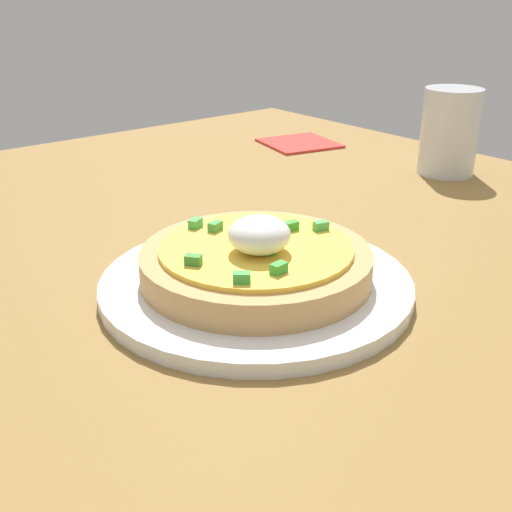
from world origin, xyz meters
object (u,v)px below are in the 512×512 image
(pizza, at_px, (256,260))
(napkin, at_px, (299,143))
(plate, at_px, (256,284))
(cup_near, at_px, (449,134))

(pizza, height_order, napkin, pizza)
(plate, bearing_deg, napkin, 132.98)
(plate, xyz_separation_m, napkin, (-0.36, 0.39, -0.00))
(cup_near, relative_size, napkin, 1.07)
(cup_near, bearing_deg, napkin, -170.14)
(cup_near, distance_m, napkin, 0.26)
(pizza, distance_m, napkin, 0.53)
(pizza, xyz_separation_m, cup_near, (-0.11, 0.43, 0.03))
(plate, relative_size, cup_near, 2.32)
(plate, relative_size, pizza, 1.36)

